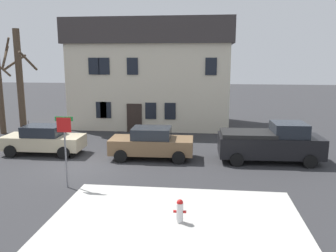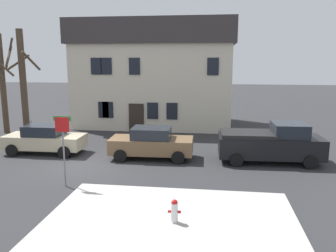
{
  "view_description": "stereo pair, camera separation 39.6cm",
  "coord_description": "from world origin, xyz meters",
  "px_view_note": "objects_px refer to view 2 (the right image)",
  "views": [
    {
      "loc": [
        6.09,
        -15.93,
        5.29
      ],
      "look_at": [
        4.01,
        2.4,
        1.71
      ],
      "focal_mm": 36.83,
      "sensor_mm": 36.0,
      "label": 1
    },
    {
      "loc": [
        6.48,
        -15.88,
        5.29
      ],
      "look_at": [
        4.01,
        2.4,
        1.71
      ],
      "focal_mm": 36.83,
      "sensor_mm": 36.0,
      "label": 2
    }
  ],
  "objects_px": {
    "tree_bare_near": "(2,80)",
    "street_sign_pole": "(63,138)",
    "car_beige_sedan": "(45,139)",
    "building_main": "(155,73)",
    "fire_hydrant": "(174,210)",
    "car_brown_sedan": "(151,143)",
    "tree_bare_mid": "(23,80)",
    "pickup_truck_black": "(271,143)",
    "bicycle_leaning": "(34,130)"
  },
  "relations": [
    {
      "from": "pickup_truck_black",
      "to": "bicycle_leaning",
      "type": "bearing_deg",
      "value": 163.72
    },
    {
      "from": "car_beige_sedan",
      "to": "fire_hydrant",
      "type": "xyz_separation_m",
      "value": [
        8.34,
        -7.73,
        -0.3
      ]
    },
    {
      "from": "pickup_truck_black",
      "to": "fire_hydrant",
      "type": "distance_m",
      "value": 8.73
    },
    {
      "from": "car_brown_sedan",
      "to": "fire_hydrant",
      "type": "height_order",
      "value": "car_brown_sedan"
    },
    {
      "from": "pickup_truck_black",
      "to": "building_main",
      "type": "bearing_deg",
      "value": 128.11
    },
    {
      "from": "tree_bare_mid",
      "to": "street_sign_pole",
      "type": "bearing_deg",
      "value": -53.39
    },
    {
      "from": "fire_hydrant",
      "to": "car_brown_sedan",
      "type": "bearing_deg",
      "value": 105.8
    },
    {
      "from": "car_brown_sedan",
      "to": "fire_hydrant",
      "type": "xyz_separation_m",
      "value": [
        2.12,
        -7.5,
        -0.33
      ]
    },
    {
      "from": "tree_bare_mid",
      "to": "fire_hydrant",
      "type": "distance_m",
      "value": 18.25
    },
    {
      "from": "pickup_truck_black",
      "to": "street_sign_pole",
      "type": "height_order",
      "value": "street_sign_pole"
    },
    {
      "from": "tree_bare_mid",
      "to": "car_beige_sedan",
      "type": "relative_size",
      "value": 1.65
    },
    {
      "from": "building_main",
      "to": "pickup_truck_black",
      "type": "distance_m",
      "value": 13.01
    },
    {
      "from": "building_main",
      "to": "tree_bare_near",
      "type": "bearing_deg",
      "value": -153.58
    },
    {
      "from": "tree_bare_mid",
      "to": "bicycle_leaning",
      "type": "distance_m",
      "value": 3.66
    },
    {
      "from": "tree_bare_mid",
      "to": "bicycle_leaning",
      "type": "bearing_deg",
      "value": -36.19
    },
    {
      "from": "building_main",
      "to": "tree_bare_mid",
      "type": "distance_m",
      "value": 9.98
    },
    {
      "from": "tree_bare_near",
      "to": "building_main",
      "type": "bearing_deg",
      "value": 26.42
    },
    {
      "from": "tree_bare_mid",
      "to": "street_sign_pole",
      "type": "height_order",
      "value": "tree_bare_mid"
    },
    {
      "from": "tree_bare_mid",
      "to": "car_brown_sedan",
      "type": "relative_size",
      "value": 1.65
    },
    {
      "from": "building_main",
      "to": "tree_bare_mid",
      "type": "xyz_separation_m",
      "value": [
        -8.82,
        -4.66,
        -0.36
      ]
    },
    {
      "from": "tree_bare_near",
      "to": "car_brown_sedan",
      "type": "distance_m",
      "value": 13.08
    },
    {
      "from": "pickup_truck_black",
      "to": "fire_hydrant",
      "type": "relative_size",
      "value": 6.92
    },
    {
      "from": "bicycle_leaning",
      "to": "tree_bare_mid",
      "type": "bearing_deg",
      "value": 143.81
    },
    {
      "from": "car_beige_sedan",
      "to": "tree_bare_near",
      "type": "bearing_deg",
      "value": 138.77
    },
    {
      "from": "pickup_truck_black",
      "to": "fire_hydrant",
      "type": "xyz_separation_m",
      "value": [
        -4.15,
        -7.66,
        -0.49
      ]
    },
    {
      "from": "building_main",
      "to": "tree_bare_near",
      "type": "distance_m",
      "value": 11.37
    },
    {
      "from": "fire_hydrant",
      "to": "bicycle_leaning",
      "type": "bearing_deg",
      "value": 133.25
    },
    {
      "from": "street_sign_pole",
      "to": "fire_hydrant",
      "type": "bearing_deg",
      "value": -29.77
    },
    {
      "from": "building_main",
      "to": "pickup_truck_black",
      "type": "xyz_separation_m",
      "value": [
        7.78,
        -9.92,
        -3.19
      ]
    },
    {
      "from": "tree_bare_mid",
      "to": "bicycle_leaning",
      "type": "xyz_separation_m",
      "value": [
        0.94,
        -0.69,
        -3.47
      ]
    },
    {
      "from": "tree_bare_near",
      "to": "street_sign_pole",
      "type": "relative_size",
      "value": 2.44
    },
    {
      "from": "tree_bare_near",
      "to": "fire_hydrant",
      "type": "distance_m",
      "value": 18.95
    },
    {
      "from": "tree_bare_mid",
      "to": "car_beige_sedan",
      "type": "xyz_separation_m",
      "value": [
        4.11,
        -5.2,
        -3.01
      ]
    },
    {
      "from": "car_beige_sedan",
      "to": "car_brown_sedan",
      "type": "bearing_deg",
      "value": -2.07
    },
    {
      "from": "car_beige_sedan",
      "to": "building_main",
      "type": "bearing_deg",
      "value": 64.51
    },
    {
      "from": "tree_bare_near",
      "to": "car_brown_sedan",
      "type": "xyz_separation_m",
      "value": [
        11.7,
        -5.03,
        -2.98
      ]
    },
    {
      "from": "tree_bare_mid",
      "to": "building_main",
      "type": "bearing_deg",
      "value": 27.87
    },
    {
      "from": "tree_bare_mid",
      "to": "car_brown_sedan",
      "type": "xyz_separation_m",
      "value": [
        10.33,
        -5.42,
        -2.98
      ]
    },
    {
      "from": "fire_hydrant",
      "to": "street_sign_pole",
      "type": "relative_size",
      "value": 0.26
    },
    {
      "from": "tree_bare_mid",
      "to": "bicycle_leaning",
      "type": "relative_size",
      "value": 4.26
    },
    {
      "from": "building_main",
      "to": "fire_hydrant",
      "type": "xyz_separation_m",
      "value": [
        3.64,
        -17.59,
        -3.68
      ]
    },
    {
      "from": "car_beige_sedan",
      "to": "street_sign_pole",
      "type": "height_order",
      "value": "street_sign_pole"
    },
    {
      "from": "building_main",
      "to": "fire_hydrant",
      "type": "distance_m",
      "value": 18.33
    },
    {
      "from": "tree_bare_near",
      "to": "car_beige_sedan",
      "type": "distance_m",
      "value": 7.88
    },
    {
      "from": "car_brown_sedan",
      "to": "building_main",
      "type": "bearing_deg",
      "value": 98.55
    },
    {
      "from": "building_main",
      "to": "car_beige_sedan",
      "type": "xyz_separation_m",
      "value": [
        -4.7,
        -9.86,
        -3.38
      ]
    },
    {
      "from": "tree_bare_near",
      "to": "street_sign_pole",
      "type": "height_order",
      "value": "tree_bare_near"
    },
    {
      "from": "pickup_truck_black",
      "to": "street_sign_pole",
      "type": "xyz_separation_m",
      "value": [
        -9.1,
        -4.83,
        1.09
      ]
    },
    {
      "from": "car_brown_sedan",
      "to": "street_sign_pole",
      "type": "distance_m",
      "value": 5.6
    },
    {
      "from": "building_main",
      "to": "car_brown_sedan",
      "type": "xyz_separation_m",
      "value": [
        1.52,
        -10.09,
        -3.35
      ]
    }
  ]
}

